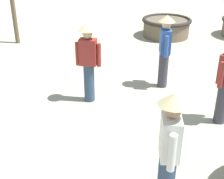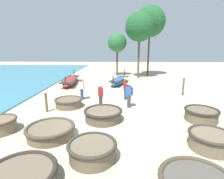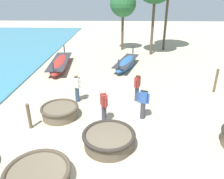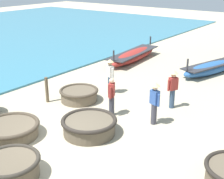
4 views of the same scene
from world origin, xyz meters
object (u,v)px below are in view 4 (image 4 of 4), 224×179
(coracle_far_left, at_px, (11,129))
(coracle_front_left, at_px, (79,94))
(fisherman_by_coracle, at_px, (155,101))
(coracle_tilted, at_px, (11,167))
(fisherman_standing_right, at_px, (173,87))
(coracle_weathered, at_px, (89,125))
(fisherman_with_hat, at_px, (110,74))
(long_boat_red_hull, at_px, (134,55))
(fisherman_hauling, at_px, (112,96))
(mooring_post_inland, at_px, (47,90))
(long_boat_green_hull, at_px, (211,68))

(coracle_far_left, xyz_separation_m, coracle_front_left, (-0.31, 3.85, 0.02))
(coracle_front_left, relative_size, fisherman_by_coracle, 1.04)
(coracle_tilted, height_order, fisherman_standing_right, fisherman_standing_right)
(fisherman_by_coracle, bearing_deg, coracle_weathered, -125.14)
(coracle_far_left, height_order, fisherman_with_hat, fisherman_with_hat)
(long_boat_red_hull, relative_size, fisherman_standing_right, 3.30)
(coracle_tilted, xyz_separation_m, fisherman_hauling, (-0.20, 4.95, 0.51))
(coracle_front_left, distance_m, fisherman_by_coracle, 3.87)
(fisherman_with_hat, xyz_separation_m, mooring_post_inland, (-1.56, -2.55, -0.38))
(fisherman_by_coracle, height_order, fisherman_with_hat, same)
(long_boat_red_hull, bearing_deg, coracle_far_left, -79.13)
(long_boat_red_hull, distance_m, fisherman_hauling, 8.50)
(long_boat_green_hull, bearing_deg, fisherman_with_hat, -115.11)
(coracle_far_left, bearing_deg, coracle_tilted, -35.93)
(coracle_far_left, distance_m, mooring_post_inland, 3.22)
(coracle_far_left, height_order, coracle_front_left, coracle_front_left)
(coracle_weathered, distance_m, fisherman_with_hat, 4.13)
(coracle_far_left, distance_m, fisherman_standing_right, 6.61)
(coracle_tilted, height_order, fisherman_hauling, fisherman_hauling)
(long_boat_green_hull, height_order, fisherman_with_hat, fisherman_with_hat)
(long_boat_green_hull, relative_size, long_boat_red_hull, 0.82)
(coracle_tilted, distance_m, fisherman_hauling, 4.98)
(coracle_weathered, distance_m, fisherman_hauling, 1.81)
(coracle_front_left, bearing_deg, fisherman_hauling, -8.87)
(long_boat_red_hull, relative_size, fisherman_hauling, 3.51)
(long_boat_green_hull, xyz_separation_m, fisherman_with_hat, (-2.74, -5.84, 0.61))
(coracle_far_left, distance_m, fisherman_by_coracle, 5.26)
(coracle_tilted, bearing_deg, long_boat_red_hull, 108.14)
(coracle_tilted, height_order, fisherman_with_hat, fisherman_with_hat)
(coracle_far_left, relative_size, fisherman_with_hat, 1.22)
(coracle_tilted, relative_size, mooring_post_inland, 1.47)
(coracle_far_left, bearing_deg, fisherman_standing_right, 59.25)
(fisherman_standing_right, height_order, mooring_post_inland, fisherman_standing_right)
(fisherman_by_coracle, bearing_deg, fisherman_standing_right, 94.65)
(fisherman_hauling, xyz_separation_m, mooring_post_inland, (-3.11, -0.62, -0.26))
(fisherman_by_coracle, xyz_separation_m, fisherman_standing_right, (-0.15, 1.79, 0.00))
(mooring_post_inland, bearing_deg, coracle_weathered, -17.83)
(long_boat_green_hull, bearing_deg, coracle_tilted, -94.43)
(fisherman_by_coracle, height_order, fisherman_hauling, fisherman_by_coracle)
(coracle_weathered, relative_size, fisherman_hauling, 1.27)
(long_boat_green_hull, bearing_deg, coracle_front_left, -113.65)
(fisherman_by_coracle, bearing_deg, coracle_far_left, -132.22)
(coracle_tilted, bearing_deg, coracle_front_left, 113.31)
(coracle_far_left, xyz_separation_m, fisherman_hauling, (1.76, 3.53, 0.56))
(coracle_front_left, relative_size, mooring_post_inland, 1.52)
(coracle_weathered, xyz_separation_m, fisherman_standing_right, (1.30, 3.84, 0.63))
(coracle_weathered, bearing_deg, coracle_tilted, -91.69)
(fisherman_by_coracle, bearing_deg, fisherman_with_hat, 154.16)
(coracle_front_left, distance_m, fisherman_with_hat, 1.81)
(coracle_weathered, height_order, fisherman_by_coracle, fisherman_by_coracle)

